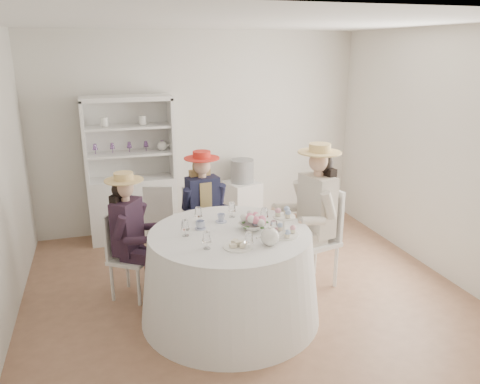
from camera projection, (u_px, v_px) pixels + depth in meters
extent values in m
plane|color=#895E44|center=(243.00, 287.00, 5.04)|extent=(4.50, 4.50, 0.00)
plane|color=white|center=(243.00, 22.00, 4.24)|extent=(4.50, 4.50, 0.00)
plane|color=silver|center=(200.00, 132.00, 6.47)|extent=(4.50, 0.00, 4.50)
plane|color=silver|center=(341.00, 243.00, 2.82)|extent=(4.50, 0.00, 4.50)
plane|color=silver|center=(433.00, 152.00, 5.27)|extent=(0.00, 4.50, 4.50)
cone|color=white|center=(230.00, 276.00, 4.41)|extent=(1.69, 1.69, 0.84)
cylinder|color=white|center=(230.00, 233.00, 4.28)|extent=(1.49, 1.49, 0.02)
cube|color=silver|center=(134.00, 208.00, 6.24)|extent=(1.20, 0.82, 0.84)
cube|color=silver|center=(128.00, 136.00, 6.14)|extent=(1.05, 0.47, 1.03)
cube|color=silver|center=(126.00, 98.00, 5.81)|extent=(1.20, 0.82, 0.06)
cube|color=silver|center=(84.00, 141.00, 5.82)|extent=(0.20, 0.40, 1.03)
cube|color=silver|center=(171.00, 137.00, 6.12)|extent=(0.20, 0.40, 1.03)
cube|color=silver|center=(130.00, 153.00, 6.02)|extent=(1.11, 0.75, 0.03)
cube|color=silver|center=(128.00, 127.00, 5.92)|extent=(1.11, 0.75, 0.03)
sphere|color=white|center=(162.00, 146.00, 6.12)|extent=(0.13, 0.13, 0.13)
cube|color=silver|center=(242.00, 204.00, 6.67)|extent=(0.53, 0.53, 0.67)
cylinder|color=black|center=(242.00, 171.00, 6.53)|extent=(0.39, 0.39, 0.32)
cube|color=silver|center=(131.00, 258.00, 4.76)|extent=(0.52, 0.52, 0.04)
cylinder|color=silver|center=(139.00, 287.00, 4.64)|extent=(0.03, 0.03, 0.41)
cylinder|color=silver|center=(153.00, 273.00, 4.91)|extent=(0.03, 0.03, 0.41)
cylinder|color=silver|center=(112.00, 282.00, 4.72)|extent=(0.03, 0.03, 0.41)
cylinder|color=silver|center=(127.00, 269.00, 5.00)|extent=(0.03, 0.03, 0.41)
cube|color=silver|center=(115.00, 233.00, 4.73)|extent=(0.22, 0.31, 0.47)
cube|color=black|center=(127.00, 226.00, 4.66)|extent=(0.35, 0.39, 0.55)
cube|color=black|center=(137.00, 257.00, 4.62)|extent=(0.33, 0.28, 0.11)
cylinder|color=black|center=(150.00, 284.00, 4.67)|extent=(0.09, 0.09, 0.43)
cylinder|color=black|center=(120.00, 228.00, 4.45)|extent=(0.18, 0.16, 0.26)
cube|color=black|center=(145.00, 250.00, 4.78)|extent=(0.33, 0.28, 0.11)
cylinder|color=black|center=(158.00, 276.00, 4.82)|extent=(0.09, 0.09, 0.43)
cylinder|color=black|center=(140.00, 214.00, 4.80)|extent=(0.18, 0.16, 0.26)
cylinder|color=#D8A889|center=(125.00, 199.00, 4.57)|extent=(0.08, 0.08, 0.08)
sphere|color=#D8A889|center=(124.00, 189.00, 4.54)|extent=(0.18, 0.18, 0.18)
sphere|color=black|center=(121.00, 190.00, 4.56)|extent=(0.18, 0.18, 0.18)
cube|color=black|center=(119.00, 211.00, 4.63)|extent=(0.19, 0.23, 0.36)
cylinder|color=#DCB56B|center=(124.00, 180.00, 4.51)|extent=(0.38, 0.38, 0.01)
cylinder|color=#DCB56B|center=(124.00, 176.00, 4.50)|extent=(0.19, 0.19, 0.08)
cube|color=silver|center=(204.00, 232.00, 5.38)|extent=(0.45, 0.45, 0.04)
cylinder|color=silver|center=(197.00, 258.00, 5.25)|extent=(0.04, 0.04, 0.43)
cylinder|color=silver|center=(222.00, 253.00, 5.38)|extent=(0.04, 0.04, 0.43)
cylinder|color=silver|center=(187.00, 247.00, 5.52)|extent=(0.04, 0.04, 0.43)
cylinder|color=silver|center=(212.00, 243.00, 5.65)|extent=(0.04, 0.04, 0.43)
cube|color=silver|center=(198.00, 206.00, 5.46)|extent=(0.37, 0.08, 0.49)
cube|color=#1B1D36|center=(203.00, 201.00, 5.29)|extent=(0.38, 0.25, 0.57)
cube|color=tan|center=(203.00, 201.00, 5.29)|extent=(0.17, 0.23, 0.49)
cube|color=#1B1D36|center=(200.00, 230.00, 5.22)|extent=(0.18, 0.35, 0.12)
cylinder|color=#1B1D36|center=(205.00, 259.00, 5.19)|extent=(0.10, 0.10, 0.45)
cylinder|color=#1B1D36|center=(187.00, 199.00, 5.15)|extent=(0.11, 0.18, 0.27)
cube|color=#1B1D36|center=(215.00, 228.00, 5.29)|extent=(0.18, 0.35, 0.12)
cylinder|color=#1B1D36|center=(220.00, 256.00, 5.26)|extent=(0.10, 0.10, 0.45)
cylinder|color=#1B1D36|center=(221.00, 194.00, 5.32)|extent=(0.11, 0.18, 0.27)
cylinder|color=#D8A889|center=(202.00, 175.00, 5.20)|extent=(0.09, 0.09, 0.08)
sphere|color=#D8A889|center=(202.00, 166.00, 5.17)|extent=(0.19, 0.19, 0.19)
sphere|color=tan|center=(201.00, 166.00, 5.21)|extent=(0.19, 0.19, 0.19)
cube|color=tan|center=(200.00, 186.00, 5.31)|extent=(0.25, 0.11, 0.37)
cylinder|color=red|center=(202.00, 158.00, 5.14)|extent=(0.39, 0.39, 0.01)
cylinder|color=red|center=(202.00, 155.00, 5.13)|extent=(0.20, 0.20, 0.08)
cube|color=silver|center=(313.00, 242.00, 4.98)|extent=(0.53, 0.53, 0.04)
cylinder|color=silver|center=(289.00, 261.00, 5.12)|extent=(0.04, 0.04, 0.49)
cylinder|color=silver|center=(309.00, 273.00, 4.83)|extent=(0.04, 0.04, 0.49)
cylinder|color=silver|center=(315.00, 254.00, 5.29)|extent=(0.04, 0.04, 0.49)
cylinder|color=silver|center=(336.00, 266.00, 5.00)|extent=(0.04, 0.04, 0.49)
cube|color=silver|center=(329.00, 212.00, 4.99)|extent=(0.12, 0.42, 0.55)
cube|color=beige|center=(317.00, 205.00, 4.87)|extent=(0.30, 0.44, 0.64)
cube|color=beige|center=(298.00, 233.00, 4.98)|extent=(0.40, 0.22, 0.13)
cylinder|color=beige|center=(285.00, 265.00, 5.00)|extent=(0.11, 0.11, 0.51)
cylinder|color=beige|center=(301.00, 193.00, 5.02)|extent=(0.21, 0.14, 0.30)
cube|color=beige|center=(310.00, 240.00, 4.81)|extent=(0.40, 0.22, 0.13)
cylinder|color=beige|center=(296.00, 272.00, 4.84)|extent=(0.11, 0.11, 0.51)
cylinder|color=beige|center=(328.00, 205.00, 4.64)|extent=(0.21, 0.14, 0.30)
cylinder|color=#D8A889|center=(319.00, 173.00, 4.77)|extent=(0.10, 0.10, 0.09)
sphere|color=#D8A889|center=(319.00, 162.00, 4.74)|extent=(0.21, 0.21, 0.21)
sphere|color=black|center=(323.00, 163.00, 4.76)|extent=(0.21, 0.21, 0.21)
cube|color=black|center=(324.00, 187.00, 4.86)|extent=(0.14, 0.28, 0.42)
cylinder|color=#DCB56B|center=(320.00, 152.00, 4.71)|extent=(0.44, 0.44, 0.01)
cylinder|color=#DCB56B|center=(320.00, 148.00, 4.69)|extent=(0.22, 0.22, 0.09)
cube|color=silver|center=(162.00, 220.00, 5.84)|extent=(0.47, 0.47, 0.04)
cylinder|color=silver|center=(176.00, 231.00, 6.05)|extent=(0.03, 0.03, 0.41)
cylinder|color=silver|center=(153.00, 231.00, 6.05)|extent=(0.03, 0.03, 0.41)
cylinder|color=silver|center=(173.00, 240.00, 5.76)|extent=(0.03, 0.03, 0.41)
cylinder|color=silver|center=(149.00, 240.00, 5.77)|extent=(0.03, 0.03, 0.41)
cube|color=silver|center=(158.00, 205.00, 5.61)|extent=(0.34, 0.14, 0.46)
imported|color=white|center=(200.00, 225.00, 4.35)|extent=(0.09, 0.09, 0.07)
imported|color=white|center=(221.00, 218.00, 4.52)|extent=(0.09, 0.09, 0.07)
imported|color=white|center=(256.00, 223.00, 4.40)|extent=(0.11, 0.11, 0.07)
imported|color=white|center=(252.00, 227.00, 4.33)|extent=(0.30, 0.30, 0.06)
sphere|color=pink|center=(260.00, 219.00, 4.34)|extent=(0.07, 0.07, 0.07)
sphere|color=white|center=(258.00, 218.00, 4.37)|extent=(0.07, 0.07, 0.07)
sphere|color=pink|center=(254.00, 217.00, 4.39)|extent=(0.07, 0.07, 0.07)
sphere|color=white|center=(251.00, 217.00, 4.38)|extent=(0.07, 0.07, 0.07)
sphere|color=pink|center=(248.00, 218.00, 4.36)|extent=(0.07, 0.07, 0.07)
sphere|color=white|center=(247.00, 220.00, 4.33)|extent=(0.07, 0.07, 0.07)
sphere|color=pink|center=(248.00, 221.00, 4.29)|extent=(0.07, 0.07, 0.07)
sphere|color=white|center=(251.00, 222.00, 4.27)|extent=(0.07, 0.07, 0.07)
sphere|color=pink|center=(255.00, 222.00, 4.27)|extent=(0.07, 0.07, 0.07)
sphere|color=white|center=(258.00, 221.00, 4.28)|extent=(0.07, 0.07, 0.07)
sphere|color=pink|center=(260.00, 220.00, 4.31)|extent=(0.07, 0.07, 0.07)
sphere|color=white|center=(270.00, 237.00, 4.00)|extent=(0.16, 0.16, 0.16)
cylinder|color=white|center=(281.00, 234.00, 4.02)|extent=(0.09, 0.03, 0.08)
cylinder|color=white|center=(270.00, 228.00, 3.97)|extent=(0.04, 0.04, 0.02)
cylinder|color=white|center=(238.00, 247.00, 3.96)|extent=(0.25, 0.25, 0.01)
cube|color=beige|center=(233.00, 246.00, 3.92)|extent=(0.06, 0.04, 0.03)
cube|color=beige|center=(238.00, 243.00, 3.95)|extent=(0.07, 0.05, 0.03)
cube|color=beige|center=(243.00, 243.00, 3.98)|extent=(0.07, 0.06, 0.03)
cube|color=beige|center=(235.00, 241.00, 3.98)|extent=(0.07, 0.07, 0.03)
cube|color=beige|center=(243.00, 245.00, 3.92)|extent=(0.06, 0.07, 0.03)
cylinder|color=white|center=(284.00, 235.00, 4.21)|extent=(0.27, 0.27, 0.01)
cylinder|color=white|center=(284.00, 226.00, 4.18)|extent=(0.02, 0.02, 0.18)
cylinder|color=white|center=(284.00, 217.00, 4.16)|extent=(0.20, 0.20, 0.01)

